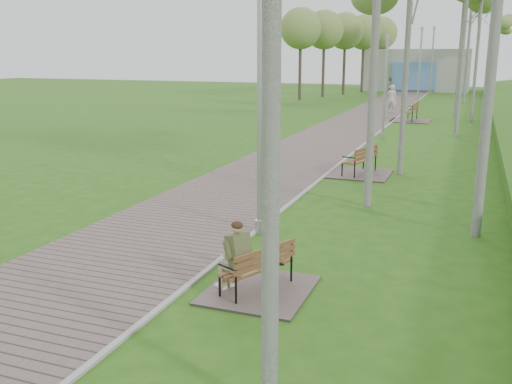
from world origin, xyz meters
TOP-DOWN VIEW (x-y plane):
  - ground at (0.00, 0.00)m, footprint 120.00×120.00m
  - walkway at (-1.75, 21.50)m, footprint 3.50×67.00m
  - kerb at (0.00, 21.50)m, footprint 0.10×67.00m
  - building_north at (-1.50, 50.97)m, footprint 10.00×5.20m
  - bench_main at (1.05, -0.37)m, footprint 1.57×1.75m
  - bench_second at (0.91, 9.10)m, footprint 1.79×1.99m
  - bench_third at (0.84, 24.20)m, footprint 2.06×2.29m
  - lamp_post_near at (0.09, 2.47)m, footprint 0.19×0.19m
  - lamp_post_second at (0.45, 16.92)m, footprint 0.17×0.17m
  - lamp_post_third at (0.25, 34.56)m, footprint 0.21×0.21m
  - lamp_post_far at (0.22, 46.61)m, footprint 0.23×0.23m
  - pedestrian_near at (-0.77, 28.50)m, footprint 0.64×0.43m
  - pedestrian_far at (-2.93, 43.07)m, footprint 0.94×0.82m
  - birch_distant_b at (5.32, 46.12)m, footprint 2.36×2.36m

SIDE VIEW (x-z plane):
  - ground at x=0.00m, z-range 0.00..0.00m
  - walkway at x=-1.75m, z-range 0.00..0.04m
  - kerb at x=0.00m, z-range 0.00..0.05m
  - bench_second at x=0.91m, z-range -0.35..0.75m
  - bench_third at x=0.84m, z-range -0.39..0.87m
  - bench_main at x=1.05m, z-range -0.31..1.07m
  - pedestrian_far at x=-2.93m, z-range 0.00..1.64m
  - pedestrian_near at x=-0.77m, z-range 0.00..1.74m
  - building_north at x=-1.50m, z-range -0.01..3.99m
  - lamp_post_second at x=0.45m, z-range -0.14..4.27m
  - lamp_post_near at x=0.09m, z-range -0.16..4.77m
  - lamp_post_third at x=0.25m, z-range -0.18..5.24m
  - lamp_post_far at x=0.22m, z-range -0.19..5.75m
  - birch_distant_b at x=5.32m, z-range 2.39..10.78m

